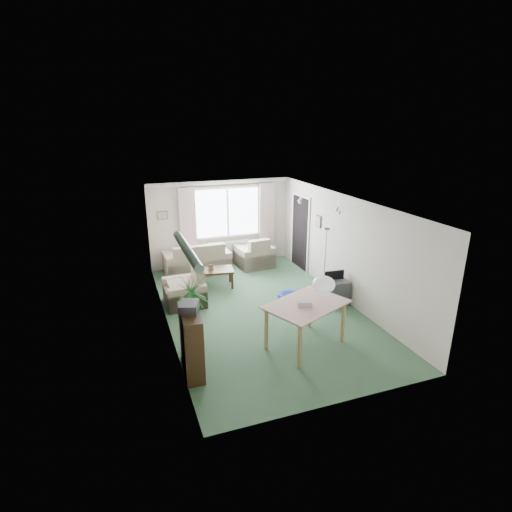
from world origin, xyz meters
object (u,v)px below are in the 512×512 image
object	(u,v)px
armchair_left	(184,287)
bookshelf	(191,342)
coffee_table	(213,278)
dining_table	(305,325)
sofa	(197,257)
armchair_corner	(254,251)
pet_bed	(289,296)
houseplant	(193,313)
tv_cube	(333,291)

from	to	relation	value
armchair_left	bookshelf	size ratio (longest dim) A/B	0.83
armchair_left	coffee_table	size ratio (longest dim) A/B	0.89
armchair_left	dining_table	distance (m)	3.07
sofa	dining_table	size ratio (longest dim) A/B	1.30
sofa	armchair_corner	size ratio (longest dim) A/B	1.79
armchair_left	coffee_table	xyz separation A→B (m)	(0.84, 0.76, -0.17)
armchair_corner	bookshelf	bearing A→B (deg)	54.19
bookshelf	armchair_left	bearing A→B (deg)	86.02
armchair_left	bookshelf	xyz separation A→B (m)	(-0.34, -2.61, 0.14)
pet_bed	houseplant	bearing A→B (deg)	-151.71
bookshelf	pet_bed	bearing A→B (deg)	41.66
bookshelf	dining_table	bearing A→B (deg)	6.05
dining_table	houseplant	bearing A→B (deg)	160.45
sofa	armchair_corner	xyz separation A→B (m)	(1.63, -0.02, 0.00)
houseplant	armchair_left	bearing A→B (deg)	85.35
houseplant	dining_table	size ratio (longest dim) A/B	1.01
bookshelf	dining_table	size ratio (longest dim) A/B	0.82
armchair_left	armchair_corner	bearing A→B (deg)	127.38
armchair_left	pet_bed	world-z (taller)	armchair_left
sofa	houseplant	bearing A→B (deg)	75.92
dining_table	tv_cube	bearing A→B (deg)	45.80
armchair_corner	tv_cube	bearing A→B (deg)	102.08
dining_table	pet_bed	world-z (taller)	dining_table
armchair_left	sofa	bearing A→B (deg)	158.93
armchair_corner	coffee_table	distance (m)	1.84
sofa	pet_bed	size ratio (longest dim) A/B	3.30
bookshelf	pet_bed	size ratio (longest dim) A/B	2.07
coffee_table	armchair_left	bearing A→B (deg)	-138.06
sofa	dining_table	distance (m)	4.52
armchair_corner	coffee_table	bearing A→B (deg)	31.58
houseplant	coffee_table	bearing A→B (deg)	69.10
houseplant	dining_table	bearing A→B (deg)	-19.55
sofa	pet_bed	xyz separation A→B (m)	(1.67, -2.38, -0.38)
armchair_corner	bookshelf	size ratio (longest dim) A/B	0.89
bookshelf	sofa	bearing A→B (deg)	80.72
houseplant	sofa	bearing A→B (deg)	77.52
tv_cube	sofa	bearing A→B (deg)	135.94
armchair_left	pet_bed	distance (m)	2.42
armchair_left	houseplant	xyz separation A→B (m)	(-0.15, -1.84, 0.27)
coffee_table	tv_cube	world-z (taller)	tv_cube
sofa	dining_table	world-z (taller)	sofa
tv_cube	pet_bed	bearing A→B (deg)	153.32
coffee_table	pet_bed	bearing A→B (deg)	-40.06
coffee_table	dining_table	distance (m)	3.40
bookshelf	houseplant	bearing A→B (deg)	79.60
dining_table	tv_cube	xyz separation A→B (m)	(1.45, 1.49, -0.14)
sofa	bookshelf	xyz separation A→B (m)	(-1.01, -4.49, 0.11)
bookshelf	houseplant	xyz separation A→B (m)	(0.19, 0.77, 0.13)
armchair_corner	dining_table	world-z (taller)	armchair_corner
coffee_table	pet_bed	size ratio (longest dim) A/B	1.92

